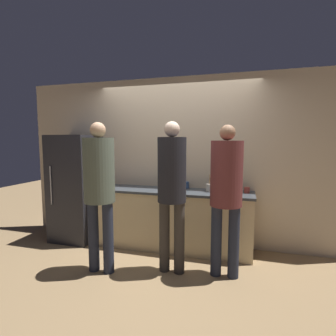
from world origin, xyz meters
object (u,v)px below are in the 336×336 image
at_px(refrigerator, 76,188).
at_px(person_center, 172,184).
at_px(person_right, 226,186).
at_px(potted_plant, 233,182).
at_px(bottle_red, 112,181).
at_px(utensil_crock, 210,187).
at_px(cup_blue, 186,185).
at_px(person_left, 99,183).
at_px(fruit_bowl, 173,188).
at_px(cup_red, 247,190).

bearing_deg(refrigerator, person_center, -19.79).
relative_size(person_right, potted_plant, 6.48).
distance_m(person_center, bottle_red, 1.30).
xyz_separation_m(utensil_crock, cup_blue, (-0.39, 0.17, -0.01)).
distance_m(person_right, bottle_red, 1.87).
height_order(bottle_red, potted_plant, potted_plant).
relative_size(refrigerator, person_center, 0.92).
relative_size(refrigerator, potted_plant, 6.14).
relative_size(bottle_red, cup_blue, 2.59).
distance_m(person_left, person_center, 0.88).
relative_size(person_center, utensil_crock, 7.37).
distance_m(fruit_bowl, utensil_crock, 0.54).
bearing_deg(cup_blue, utensil_crock, -23.93).
bearing_deg(cup_blue, potted_plant, -15.27).
bearing_deg(potted_plant, person_left, -147.85).
xyz_separation_m(person_right, bottle_red, (-1.78, 0.55, -0.10)).
xyz_separation_m(utensil_crock, potted_plant, (0.31, -0.02, 0.09)).
height_order(person_right, fruit_bowl, person_right).
bearing_deg(person_left, person_right, 11.69).
relative_size(bottle_red, cup_red, 3.15).
distance_m(cup_blue, potted_plant, 0.74).
relative_size(refrigerator, person_right, 0.95).
distance_m(person_center, potted_plant, 1.00).
bearing_deg(person_right, person_left, -168.31).
distance_m(person_center, fruit_bowl, 0.69).
xyz_separation_m(person_center, utensil_crock, (0.37, 0.75, -0.16)).
distance_m(bottle_red, cup_blue, 1.16).
bearing_deg(refrigerator, bottle_red, -2.86).
relative_size(person_center, person_right, 1.02).
bearing_deg(potted_plant, cup_blue, 164.73).
bearing_deg(refrigerator, fruit_bowl, 0.07).
height_order(person_left, utensil_crock, person_left).
distance_m(person_left, cup_blue, 1.43).
bearing_deg(person_center, bottle_red, 151.58).
distance_m(fruit_bowl, cup_blue, 0.30).
xyz_separation_m(refrigerator, potted_plant, (2.50, 0.08, 0.19)).
bearing_deg(cup_blue, refrigerator, -171.48).
xyz_separation_m(fruit_bowl, potted_plant, (0.85, 0.07, 0.11)).
distance_m(person_center, cup_red, 1.20).
distance_m(cup_blue, cup_red, 0.91).
relative_size(bottle_red, potted_plant, 0.93).
height_order(refrigerator, cup_blue, refrigerator).
xyz_separation_m(person_right, cup_blue, (-0.66, 0.85, -0.16)).
relative_size(person_right, fruit_bowl, 4.92).
xyz_separation_m(fruit_bowl, bottle_red, (-0.98, -0.04, 0.06)).
xyz_separation_m(person_center, bottle_red, (-1.14, 0.62, -0.12)).
xyz_separation_m(person_left, cup_red, (1.73, 1.03, -0.19)).
distance_m(person_left, fruit_bowl, 1.14).
distance_m(person_left, bottle_red, 0.91).
distance_m(refrigerator, potted_plant, 2.51).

